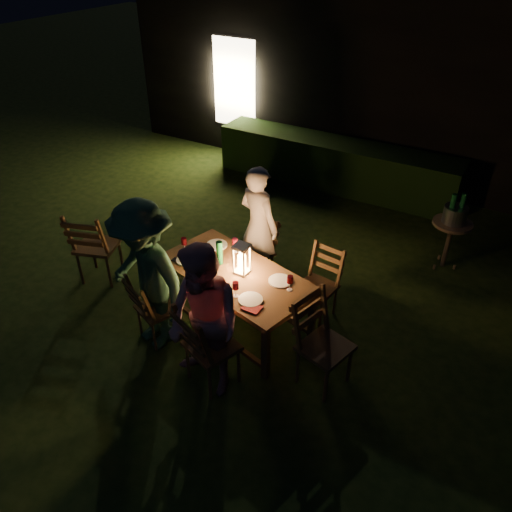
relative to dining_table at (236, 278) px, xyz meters
The scene contains 29 objects.
garden_envelope 6.41m from the dining_table, 89.86° to the left, with size 40.00×40.00×3.20m.
dining_table is the anchor object (origin of this frame).
chair_near_left 0.97m from the dining_table, 134.71° to the right, with size 0.52×0.54×0.89m.
chair_near_right 0.96m from the dining_table, 74.07° to the right, with size 0.59×0.61×1.02m.
chair_far_left 0.97m from the dining_table, 106.06° to the left, with size 0.51×0.53×0.89m.
chair_far_right 1.02m from the dining_table, 40.29° to the left, with size 0.45×0.48×0.90m.
chair_end 1.28m from the dining_table, 14.22° to the right, with size 0.59×0.57×1.03m.
chair_spare 2.01m from the dining_table, behind, with size 0.62×0.64×1.07m.
person_house_side 0.94m from the dining_table, 104.52° to the left, with size 0.57×0.37×1.57m, color silver.
person_opp_right 0.95m from the dining_table, 75.48° to the right, with size 0.79×0.61×1.62m, color #B67D8B.
person_opp_left 0.96m from the dining_table, 132.99° to the right, with size 1.12×0.64×1.73m, color #2B563C.
lantern 0.24m from the dining_table, 30.77° to the left, with size 0.16×0.16×0.35m.
plate_far_left 0.60m from the dining_table, 143.97° to the left, with size 0.25×0.25×0.01m, color white.
plate_near_left 0.60m from the dining_table, behind, with size 0.25×0.25×0.01m, color white.
plate_far_right 0.51m from the dining_table, 11.82° to the left, with size 0.25×0.25×0.01m, color white.
plate_near_right 0.51m from the dining_table, 40.29° to the right, with size 0.25×0.25×0.01m, color white.
wineglass_a 0.44m from the dining_table, 122.74° to the left, with size 0.06×0.06×0.18m, color #59070F, non-canonical shape.
wineglass_b 0.75m from the dining_table, behind, with size 0.06×0.06×0.18m, color #59070F, non-canonical shape.
wineglass_c 0.44m from the dining_table, 57.26° to the right, with size 0.06×0.06×0.18m, color #59070F, non-canonical shape.
wineglass_d 0.67m from the dining_table, ahead, with size 0.06×0.06×0.18m, color #59070F, non-canonical shape.
wineglass_e 0.35m from the dining_table, 122.67° to the right, with size 0.06×0.06×0.18m, color silver, non-canonical shape.
bottle_table 0.33m from the dining_table, 165.77° to the left, with size 0.07×0.07×0.28m, color #0F471E.
napkin_left 0.36m from the dining_table, 129.35° to the right, with size 0.18×0.14×0.01m, color red.
napkin_right 0.63m from the dining_table, 42.84° to the right, with size 0.18×0.14×0.01m, color red.
phone 0.69m from the dining_table, 168.41° to the right, with size 0.14×0.07×0.01m, color black.
side_table 2.99m from the dining_table, 53.35° to the left, with size 0.50×0.50×0.68m.
ice_bucket 2.99m from the dining_table, 53.35° to the left, with size 0.30×0.30×0.22m, color #A5A8AD.
bottle_bucket_a 2.93m from the dining_table, 53.67° to the left, with size 0.07×0.07×0.32m, color #0F471E.
bottle_bucket_b 3.05m from the dining_table, 53.04° to the left, with size 0.07×0.07×0.32m, color #0F471E.
Camera 1 is at (2.37, -3.85, 3.89)m, focal length 35.00 mm.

